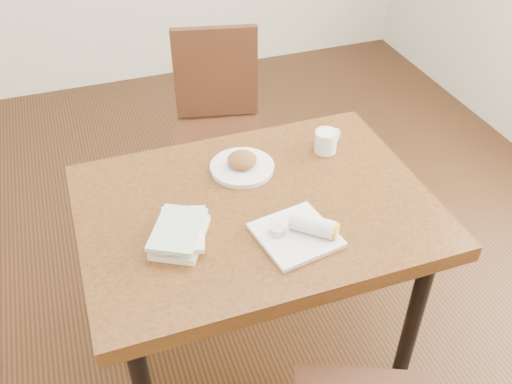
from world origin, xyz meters
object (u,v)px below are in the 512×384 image
object	(u,v)px
plate_scone	(242,165)
plate_burrito	(301,232)
chair_far	(219,117)
table	(256,222)
book_stack	(180,232)
coffee_mug	(326,141)

from	to	relation	value
plate_scone	plate_burrito	distance (m)	0.41
chair_far	plate_burrito	xyz separation A→B (m)	(-0.05, -1.10, 0.23)
chair_far	plate_burrito	bearing A→B (deg)	-92.49
table	book_stack	xyz separation A→B (m)	(-0.28, -0.09, 0.11)
chair_far	book_stack	xyz separation A→B (m)	(-0.41, -0.98, 0.23)
plate_scone	book_stack	world-z (taller)	plate_scone
table	chair_far	size ratio (longest dim) A/B	1.24
plate_burrito	book_stack	xyz separation A→B (m)	(-0.36, 0.12, 0.00)
coffee_mug	book_stack	bearing A→B (deg)	-155.12
table	plate_burrito	world-z (taller)	plate_burrito
table	coffee_mug	bearing A→B (deg)	30.54
chair_far	coffee_mug	world-z (taller)	chair_far
book_stack	plate_scone	bearing A→B (deg)	43.48
table	coffee_mug	size ratio (longest dim) A/B	9.86
table	book_stack	distance (m)	0.31
chair_far	plate_burrito	distance (m)	1.12
coffee_mug	chair_far	bearing A→B (deg)	108.52
table	coffee_mug	world-z (taller)	coffee_mug
table	plate_burrito	size ratio (longest dim) A/B	4.44
plate_scone	book_stack	distance (m)	0.41
table	book_stack	bearing A→B (deg)	-163.12
book_stack	coffee_mug	bearing A→B (deg)	24.88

